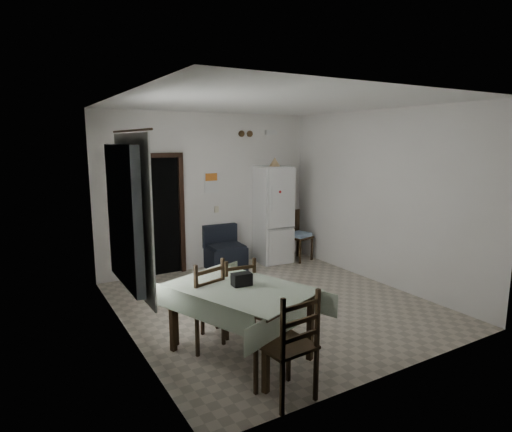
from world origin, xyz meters
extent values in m
plane|color=#A79B89|center=(0.00, 0.00, 0.00)|extent=(4.50, 4.50, 0.00)
cube|color=black|center=(-1.05, 2.46, 1.05)|extent=(0.90, 0.45, 2.10)
cube|color=black|center=(-1.54, 2.22, 1.05)|extent=(0.08, 0.10, 2.18)
cube|color=black|center=(-0.56, 2.22, 1.05)|extent=(0.08, 0.10, 2.18)
cube|color=black|center=(-1.05, 2.22, 2.14)|extent=(1.06, 0.10, 0.08)
cube|color=silver|center=(-2.15, -0.20, 1.55)|extent=(0.10, 1.20, 1.60)
cube|color=silver|center=(-2.04, -0.20, 1.55)|extent=(0.02, 1.45, 1.85)
cylinder|color=black|center=(-2.03, -0.20, 2.50)|extent=(0.02, 1.60, 0.02)
cube|color=white|center=(0.05, 2.24, 1.62)|extent=(0.28, 0.02, 0.40)
cube|color=orange|center=(0.05, 2.23, 1.72)|extent=(0.24, 0.01, 0.14)
cube|color=beige|center=(0.15, 2.24, 1.10)|extent=(0.08, 0.02, 0.12)
cylinder|color=brown|center=(0.70, 2.23, 2.52)|extent=(0.12, 0.03, 0.12)
cylinder|color=brown|center=(0.88, 2.23, 2.52)|extent=(0.12, 0.03, 0.12)
cube|color=white|center=(1.35, 2.21, 2.55)|extent=(0.25, 0.07, 0.09)
cone|color=tan|center=(1.21, 1.85, 1.99)|extent=(0.23, 0.23, 0.17)
cube|color=black|center=(-1.11, -1.06, 0.87)|extent=(0.23, 0.15, 0.14)
camera|label=1|loc=(-3.27, -5.06, 2.39)|focal=30.00mm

